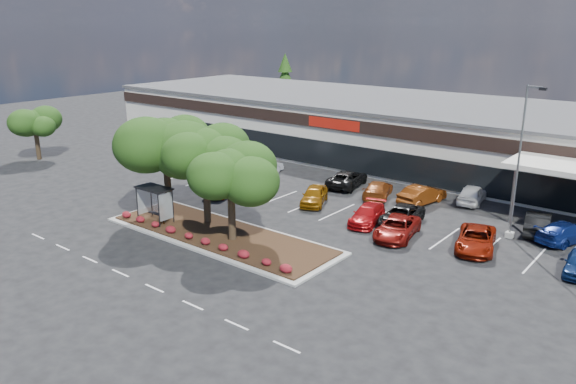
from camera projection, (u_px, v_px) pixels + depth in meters
The scene contains 28 objects.
ground at pixel (197, 262), 35.19m from camera, with size 160.00×160.00×0.00m, color black.
retail_store at pixel (434, 132), 59.58m from camera, with size 80.40×25.20×6.25m.
landscape_island at pixel (220, 235), 39.34m from camera, with size 18.00×6.00×0.26m.
lane_markings at pixel (297, 218), 43.06m from camera, with size 33.12×20.06×0.01m.
shrub_row at pixel (198, 238), 37.66m from camera, with size 17.00×0.80×0.50m, color maroon, non-canonical shape.
bus_shelter at pixel (156, 194), 41.20m from camera, with size 2.75×1.55×2.59m.
island_tree_west at pixel (166, 164), 42.10m from camera, with size 7.20×7.20×7.89m, color #173510, non-canonical shape.
island_tree_mid at pixel (206, 173), 40.62m from camera, with size 6.60×6.60×7.32m, color #173510, non-canonical shape.
island_tree_east at pixel (231, 194), 37.23m from camera, with size 5.80×5.80×6.50m, color #173510, non-canonical shape.
tree_west_far at pixel (36, 134), 60.65m from camera, with size 4.80×4.80×5.61m, color #173510, non-canonical shape.
conifer_north_west at pixel (285, 86), 86.03m from camera, with size 4.40×4.40×10.00m, color #173510.
person_waiting at pixel (162, 213), 40.90m from camera, with size 0.57×0.37×1.56m, color #594C47.
light_pole at pixel (518, 173), 37.74m from camera, with size 1.40×0.80×10.57m.
car_0 at pixel (219, 175), 52.23m from camera, with size 2.12×5.21×1.51m, color #A4A8B1.
car_1 at pixel (234, 177), 51.53m from camera, with size 2.04×5.02×1.46m, color #18441D.
car_2 at pixel (222, 185), 48.78m from camera, with size 1.86×4.63×1.58m, color #9E2301.
car_3 at pixel (314, 195), 46.14m from camera, with size 1.78×4.43×1.51m, color #834E08.
car_4 at pixel (367, 215), 41.79m from camera, with size 1.87×4.59×1.33m, color #A00B0E.
car_5 at pixel (397, 228), 39.02m from camera, with size 2.32×5.03×1.40m, color maroon.
car_6 at pixel (401, 215), 41.62m from camera, with size 2.23×4.83×1.34m, color black.
car_7 at pixel (476, 239), 36.95m from camera, with size 2.35×5.10×1.42m, color maroon.
car_10 at pixel (264, 167), 55.11m from camera, with size 1.55×4.45×1.47m, color silver.
car_11 at pixel (347, 179), 51.07m from camera, with size 2.46×5.33×1.48m, color black.
car_12 at pixel (378, 189), 47.92m from camera, with size 1.98×4.88×1.42m, color brown.
car_13 at pixel (422, 195), 46.24m from camera, with size 1.65×4.73×1.56m, color #692C0B.
car_14 at pixel (472, 194), 46.45m from camera, with size 1.83×4.55×1.55m, color silver.
car_15 at pixel (538, 223), 39.82m from camera, with size 1.63×4.69×1.54m, color black.
car_17 at pixel (566, 232), 38.22m from camera, with size 1.99×4.90×1.42m, color navy.
Camera 1 is at (24.66, -21.75, 14.46)m, focal length 35.00 mm.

